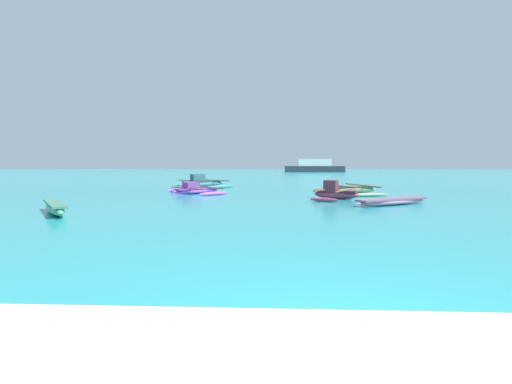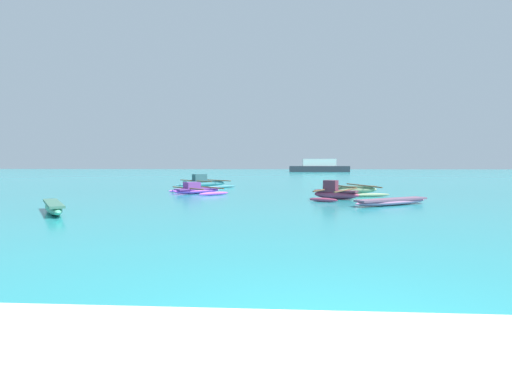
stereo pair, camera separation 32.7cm
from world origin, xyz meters
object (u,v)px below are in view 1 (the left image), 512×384
Objects in this scene: moored_boat_0 at (351,190)px; moored_boat_1 at (392,201)px; distant_ferry at (314,167)px; moored_boat_2 at (202,183)px; moored_boat_3 at (335,193)px; moored_boat_5 at (55,207)px; moored_boat_4 at (196,190)px.

moored_boat_1 is (0.63, -6.32, -0.08)m from moored_boat_0.
moored_boat_0 is 1.30× the size of moored_boat_1.
distant_ferry reaches higher than moored_boat_1.
moored_boat_1 is at bearing -96.18° from moored_boat_2.
moored_boat_3 reaches higher than moored_boat_5.
moored_boat_0 reaches higher than moored_boat_1.
moored_boat_3 is 1.17× the size of moored_boat_5.
moored_boat_1 is 0.31× the size of distant_ferry.
moored_boat_5 reaches higher than moored_boat_1.
moored_boat_2 reaches higher than moored_boat_5.
moored_boat_1 is at bearing -76.03° from moored_boat_4.
moored_boat_1 is 3.48m from moored_boat_3.
distant_ferry reaches higher than moored_boat_5.
moored_boat_5 is at bearing -102.84° from distant_ferry.
moored_boat_3 is at bearing 93.73° from moored_boat_1.
moored_boat_1 is at bearing -92.60° from distant_ferry.
moored_boat_2 is at bearing 136.97° from moored_boat_5.
moored_boat_0 reaches higher than moored_boat_5.
moored_boat_5 is (-2.31, -16.31, -0.10)m from moored_boat_2.
moored_boat_0 is 9.15m from moored_boat_4.
moored_boat_2 is 16.47m from moored_boat_5.
moored_boat_5 is at bearing -144.16° from moored_boat_2.
moored_boat_1 is 66.66m from distant_ferry.
moored_boat_4 is at bearing -174.91° from moored_boat_3.
moored_boat_3 is at bearing -95.08° from moored_boat_2.
moored_boat_0 is 15.81m from moored_boat_5.
moored_boat_1 is 1.15× the size of moored_boat_5.
moored_boat_3 is (-1.40, -3.50, 0.07)m from moored_boat_0.
moored_boat_4 is at bearing 116.56° from moored_boat_1.
moored_boat_2 is 6.83m from moored_boat_4.
moored_boat_5 is at bearing -158.07° from moored_boat_0.
moored_boat_4 is 1.20× the size of moored_boat_5.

